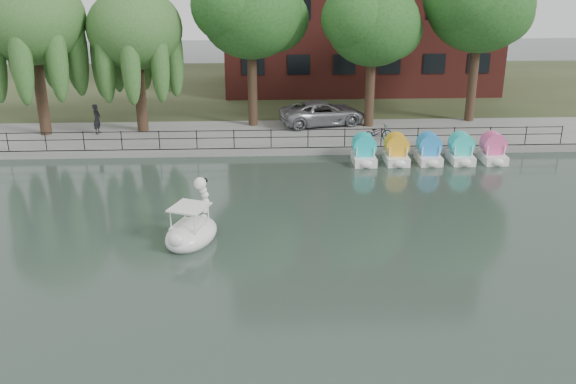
{
  "coord_description": "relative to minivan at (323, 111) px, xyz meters",
  "views": [
    {
      "loc": [
        -0.59,
        -20.11,
        10.49
      ],
      "look_at": [
        0.5,
        4.0,
        1.3
      ],
      "focal_mm": 40.0,
      "sensor_mm": 36.0,
      "label": 1
    }
  ],
  "objects": [
    {
      "name": "minivan",
      "position": [
        0.0,
        0.0,
        0.0
      ],
      "size": [
        4.06,
        6.44,
        1.66
      ],
      "primitive_type": "imported",
      "rotation": [
        0.0,
        0.0,
        1.81
      ],
      "color": "gray",
      "rests_on": "promenade"
    },
    {
      "name": "ground_plane",
      "position": [
        -3.24,
        -17.91,
        -1.23
      ],
      "size": [
        120.0,
        120.0,
        0.0
      ],
      "primitive_type": "plane",
      "color": "#40504A"
    },
    {
      "name": "pedestrian",
      "position": [
        -13.25,
        -1.45,
        0.16
      ],
      "size": [
        0.61,
        0.79,
        1.98
      ],
      "primitive_type": "imported",
      "rotation": [
        0.0,
        0.0,
        1.38
      ],
      "color": "black",
      "rests_on": "promenade"
    },
    {
      "name": "kerb",
      "position": [
        -3.24,
        -4.86,
        -1.03
      ],
      "size": [
        40.0,
        0.25,
        0.4
      ],
      "primitive_type": "cube",
      "color": "gray",
      "rests_on": "ground_plane"
    },
    {
      "name": "railing",
      "position": [
        -3.24,
        -4.66,
        -0.09
      ],
      "size": [
        32.0,
        0.05,
        1.0
      ],
      "color": "black",
      "rests_on": "promenade"
    },
    {
      "name": "broadleaf_far",
      "position": [
        9.26,
        0.59,
        6.17
      ],
      "size": [
        6.3,
        6.3,
        9.71
      ],
      "color": "#473323",
      "rests_on": "promenade"
    },
    {
      "name": "swan_boat",
      "position": [
        -6.49,
        -15.59,
        -0.73
      ],
      "size": [
        2.61,
        3.15,
        2.3
      ],
      "rotation": [
        0.0,
        0.0,
        -0.39
      ],
      "color": "white",
      "rests_on": "ground_plane"
    },
    {
      "name": "promenade",
      "position": [
        -3.24,
        -1.91,
        -1.03
      ],
      "size": [
        40.0,
        6.0,
        0.4
      ],
      "primitive_type": "cube",
      "color": "gray",
      "rests_on": "ground_plane"
    },
    {
      "name": "willow_left",
      "position": [
        -16.24,
        -1.41,
        5.64
      ],
      "size": [
        5.88,
        5.88,
        9.01
      ],
      "color": "#473323",
      "rests_on": "promenade"
    },
    {
      "name": "pedal_boat_row",
      "position": [
        4.94,
        -6.41,
        -0.62
      ],
      "size": [
        7.95,
        1.7,
        1.4
      ],
      "color": "white",
      "rests_on": "ground_plane"
    },
    {
      "name": "broadleaf_right",
      "position": [
        2.76,
        -0.41,
        5.16
      ],
      "size": [
        5.4,
        5.4,
        8.32
      ],
      "color": "#473323",
      "rests_on": "promenade"
    },
    {
      "name": "land_strip",
      "position": [
        -3.24,
        12.09,
        -1.05
      ],
      "size": [
        60.0,
        22.0,
        0.36
      ],
      "primitive_type": "cube",
      "color": "#47512D",
      "rests_on": "ground_plane"
    },
    {
      "name": "willow_mid",
      "position": [
        -10.74,
        -0.91,
        5.02
      ],
      "size": [
        5.32,
        5.32,
        8.15
      ],
      "color": "#473323",
      "rests_on": "promenade"
    },
    {
      "name": "broadleaf_center",
      "position": [
        -4.24,
        0.09,
        5.83
      ],
      "size": [
        6.0,
        6.0,
        9.25
      ],
      "color": "#473323",
      "rests_on": "promenade"
    },
    {
      "name": "bicycle",
      "position": [
        2.72,
        -3.64,
        -0.33
      ],
      "size": [
        1.0,
        1.81,
        1.0
      ],
      "primitive_type": "imported",
      "rotation": [
        0.0,
        0.0,
        1.82
      ],
      "color": "gray",
      "rests_on": "promenade"
    }
  ]
}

